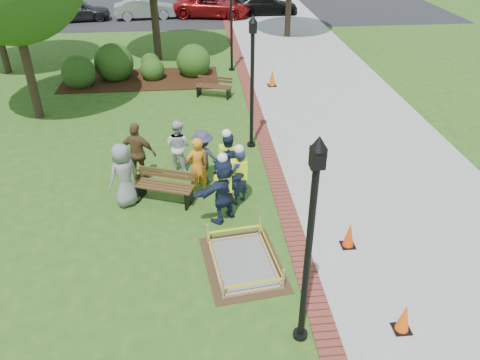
{
  "coord_description": "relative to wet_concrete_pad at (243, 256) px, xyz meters",
  "views": [
    {
      "loc": [
        -0.48,
        -8.94,
        7.23
      ],
      "look_at": [
        0.5,
        1.2,
        1.0
      ],
      "focal_mm": 35.0,
      "sensor_mm": 36.0,
      "label": 1
    }
  ],
  "objects": [
    {
      "name": "ground",
      "position": [
        -0.37,
        0.86,
        -0.23
      ],
      "size": [
        100.0,
        100.0,
        0.0
      ],
      "primitive_type": "plane",
      "color": "#285116",
      "rests_on": "ground"
    },
    {
      "name": "sidewalk",
      "position": [
        4.63,
        10.86,
        -0.22
      ],
      "size": [
        6.0,
        60.0,
        0.02
      ],
      "primitive_type": "cube",
      "color": "#9E9E99",
      "rests_on": "ground"
    },
    {
      "name": "brick_edging",
      "position": [
        1.38,
        10.86,
        -0.22
      ],
      "size": [
        0.5,
        60.0,
        0.03
      ],
      "primitive_type": "cube",
      "color": "maroon",
      "rests_on": "ground"
    },
    {
      "name": "mulch_bed",
      "position": [
        -3.37,
        12.86,
        -0.21
      ],
      "size": [
        7.0,
        3.0,
        0.05
      ],
      "primitive_type": "cube",
      "color": "#381E0F",
      "rests_on": "ground"
    },
    {
      "name": "parking_lot",
      "position": [
        -0.37,
        27.86,
        -0.23
      ],
      "size": [
        36.0,
        12.0,
        0.01
      ],
      "primitive_type": "cube",
      "color": "black",
      "rests_on": "ground"
    },
    {
      "name": "wet_concrete_pad",
      "position": [
        0.0,
        0.0,
        0.0
      ],
      "size": [
        1.98,
        2.5,
        0.55
      ],
      "color": "#47331E",
      "rests_on": "ground"
    },
    {
      "name": "bench_near",
      "position": [
        -1.87,
        2.77,
        0.05
      ],
      "size": [
        1.71,
        1.06,
        0.88
      ],
      "color": "#513C1B",
      "rests_on": "ground"
    },
    {
      "name": "bench_far",
      "position": [
        -0.15,
        10.46,
        0.02
      ],
      "size": [
        1.56,
        0.95,
        0.8
      ],
      "color": "#4C2C1A",
      "rests_on": "ground"
    },
    {
      "name": "cone_front",
      "position": [
        2.87,
        -2.18,
        0.09
      ],
      "size": [
        0.34,
        0.34,
        0.66
      ],
      "color": "black",
      "rests_on": "ground"
    },
    {
      "name": "cone_back",
      "position": [
        2.57,
        0.4,
        0.08
      ],
      "size": [
        0.34,
        0.34,
        0.66
      ],
      "color": "black",
      "rests_on": "ground"
    },
    {
      "name": "cone_far",
      "position": [
        2.46,
        11.48,
        0.13
      ],
      "size": [
        0.38,
        0.38,
        0.75
      ],
      "color": "black",
      "rests_on": "ground"
    },
    {
      "name": "toolbox",
      "position": [
        -0.22,
        2.63,
        -0.14
      ],
      "size": [
        0.43,
        0.29,
        0.2
      ],
      "primitive_type": "cube",
      "rotation": [
        0.0,
        0.0,
        -0.21
      ],
      "color": "#AD0D13",
      "rests_on": "ground"
    },
    {
      "name": "lamp_near",
      "position": [
        0.88,
        -2.14,
        2.25
      ],
      "size": [
        0.28,
        0.28,
        4.26
      ],
      "color": "black",
      "rests_on": "ground"
    },
    {
      "name": "lamp_mid",
      "position": [
        0.88,
        5.86,
        2.25
      ],
      "size": [
        0.28,
        0.28,
        4.26
      ],
      "color": "black",
      "rests_on": "ground"
    },
    {
      "name": "lamp_far",
      "position": [
        0.88,
        13.86,
        2.25
      ],
      "size": [
        0.28,
        0.28,
        4.26
      ],
      "color": "black",
      "rests_on": "ground"
    },
    {
      "name": "shrub_a",
      "position": [
        -5.94,
        12.28,
        -0.23
      ],
      "size": [
        1.46,
        1.46,
        1.46
      ],
      "primitive_type": "sphere",
      "color": "#204313",
      "rests_on": "ground"
    },
    {
      "name": "shrub_b",
      "position": [
        -4.52,
        13.15,
        -0.23
      ],
      "size": [
        1.74,
        1.74,
        1.74
      ],
      "primitive_type": "sphere",
      "color": "#204313",
      "rests_on": "ground"
    },
    {
      "name": "shrub_c",
      "position": [
        -2.82,
        12.88,
        -0.23
      ],
      "size": [
        1.09,
        1.09,
        1.09
      ],
      "primitive_type": "sphere",
      "color": "#204313",
      "rests_on": "ground"
    },
    {
      "name": "shrub_d",
      "position": [
        -0.94,
        13.28,
        -0.23
      ],
      "size": [
        1.56,
        1.56,
        1.56
      ],
      "primitive_type": "sphere",
      "color": "#204313",
      "rests_on": "ground"
    },
    {
      "name": "shrub_e",
      "position": [
        -3.01,
        14.25,
        -0.23
      ],
      "size": [
        0.88,
        0.88,
        0.88
      ],
      "primitive_type": "sphere",
      "color": "#204313",
      "rests_on": "ground"
    },
    {
      "name": "casual_person_a",
      "position": [
        -2.89,
        2.77,
        0.66
      ],
      "size": [
        0.67,
        0.66,
        1.79
      ],
      "color": "gray",
      "rests_on": "ground"
    },
    {
      "name": "casual_person_b",
      "position": [
        -0.95,
        3.1,
        0.63
      ],
      "size": [
        0.64,
        0.53,
        1.73
      ],
      "color": "orange",
      "rests_on": "ground"
    },
    {
      "name": "casual_person_c",
      "position": [
        -1.48,
        4.46,
        0.59
      ],
      "size": [
        0.62,
        0.58,
        1.64
      ],
      "color": "silver",
      "rests_on": "ground"
    },
    {
      "name": "casual_person_d",
      "position": [
        -2.62,
        3.92,
        0.69
      ],
      "size": [
        0.68,
        0.54,
        1.84
      ],
      "color": "brown",
      "rests_on": "ground"
    },
    {
      "name": "casual_person_e",
      "position": [
        -0.78,
        3.69,
        0.58
      ],
      "size": [
        0.56,
        0.4,
        1.64
      ],
      "color": "#363258",
      "rests_on": "ground"
    },
    {
      "name": "hivis_worker_a",
      "position": [
        -0.32,
        1.81,
        0.72
      ],
      "size": [
        0.68,
        0.64,
        1.93
      ],
      "color": "#182640",
      "rests_on": "ground"
    },
    {
      "name": "hivis_worker_b",
      "position": [
        0.15,
        2.54,
        0.65
      ],
      "size": [
        0.61,
        0.59,
        1.77
      ],
      "color": "#1A1B44",
      "rests_on": "ground"
    },
    {
      "name": "hivis_worker_c",
      "position": [
        -0.12,
        3.31,
        0.69
      ],
      "size": [
        0.62,
        0.49,
        1.85
      ],
      "color": "#171B3D",
      "rests_on": "ground"
    },
    {
      "name": "parked_car_a",
      "position": [
        -8.41,
        25.09,
        -0.23
      ],
      "size": [
        2.68,
        4.85,
        1.5
      ],
      "primitive_type": "imported",
      "rotation": [
        0.0,
        0.0,
        1.73
      ],
      "color": "#242426",
      "rests_on": "ground"
    },
    {
      "name": "parked_car_b",
      "position": [
        -4.05,
        25.37,
        -0.23
      ],
      "size": [
        2.37,
        4.62,
        1.45
      ],
      "primitive_type": "imported",
      "rotation": [
        0.0,
        0.0,
        1.67
      ],
      "color": "#A0A1A5",
      "rests_on": "ground"
    },
    {
      "name": "parked_car_c",
      "position": [
        0.52,
        25.44,
        -0.23
      ],
      "size": [
        2.99,
        5.15,
        1.58
      ],
      "primitive_type": "imported",
      "rotation": [
        0.0,
        0.0,
        1.38
      ],
      "color": "#A01415",
      "rests_on": "ground"
    },
    {
      "name": "parked_car_d",
      "position": [
        4.26,
        25.91,
        -0.23
      ],
      "size": [
        1.91,
        4.35,
        1.42
      ],
      "primitive_type": "imported",
      "rotation": [
        0.0,
        0.0,
        1.57
      ],
      "color": "black",
      "rests_on": "ground"
    }
  ]
}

